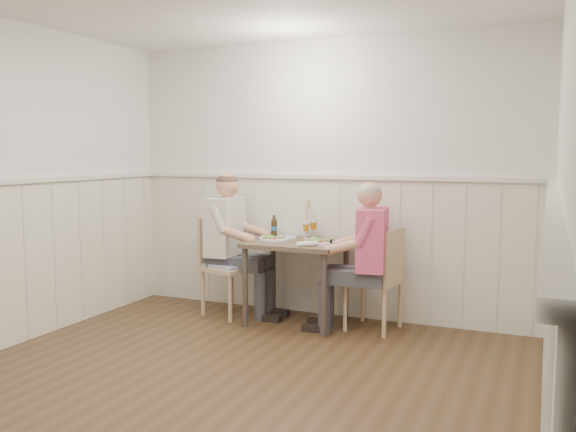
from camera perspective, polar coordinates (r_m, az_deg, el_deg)
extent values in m
plane|color=#46301B|center=(4.05, -7.88, -16.60)|extent=(4.50, 4.50, 0.00)
cube|color=white|center=(5.79, 3.52, 3.49)|extent=(4.00, 0.04, 2.60)
cube|color=white|center=(3.20, 24.06, 0.95)|extent=(0.04, 4.50, 2.60)
cube|color=silver|center=(5.84, 3.43, -2.91)|extent=(3.98, 0.03, 1.30)
cube|color=silver|center=(3.32, 23.31, -10.29)|extent=(0.03, 4.48, 1.30)
cube|color=silver|center=(5.76, 3.42, 3.67)|extent=(3.98, 0.06, 0.04)
cube|color=silver|center=(3.20, 23.53, 1.33)|extent=(0.06, 4.48, 0.04)
cube|color=brown|center=(5.51, 0.82, -2.60)|extent=(0.84, 0.70, 0.04)
cylinder|color=#3F3833|center=(5.46, -4.04, -6.69)|extent=(0.05, 0.05, 0.71)
cylinder|color=#3F3833|center=(5.99, -1.40, -5.54)|extent=(0.05, 0.05, 0.71)
cylinder|color=#3F3833|center=(5.17, 3.39, -7.41)|extent=(0.05, 0.05, 0.71)
cylinder|color=#3F3833|center=(5.72, 5.44, -6.10)|extent=(0.05, 0.05, 0.71)
cube|color=tan|center=(5.40, 7.98, -6.02)|extent=(0.48, 0.48, 0.04)
cube|color=#5F71AA|center=(5.39, 7.99, -5.65)|extent=(0.43, 0.43, 0.03)
cube|color=tan|center=(5.29, 9.93, -3.64)|extent=(0.09, 0.42, 0.44)
cylinder|color=tan|center=(5.22, 8.99, -9.01)|extent=(0.04, 0.04, 0.41)
cylinder|color=tan|center=(5.37, 5.37, -8.55)|extent=(0.04, 0.04, 0.41)
cylinder|color=tan|center=(5.55, 10.44, -8.14)|extent=(0.04, 0.04, 0.41)
cylinder|color=tan|center=(5.69, 6.99, -7.74)|extent=(0.04, 0.04, 0.41)
cube|color=tan|center=(5.85, -5.39, -4.88)|extent=(0.55, 0.55, 0.04)
cube|color=#5F71AA|center=(5.84, -5.40, -4.53)|extent=(0.50, 0.50, 0.03)
cube|color=tan|center=(5.95, -6.74, -2.25)|extent=(0.17, 0.43, 0.46)
cylinder|color=tan|center=(6.16, -5.31, -6.57)|extent=(0.04, 0.04, 0.43)
cylinder|color=tan|center=(5.90, -2.76, -7.12)|extent=(0.04, 0.04, 0.43)
cylinder|color=tan|center=(5.91, -7.98, -7.14)|extent=(0.04, 0.04, 0.43)
cylinder|color=tan|center=(5.64, -5.44, -7.75)|extent=(0.04, 0.04, 0.43)
cube|color=#3F3F47|center=(5.35, 7.60, -8.51)|extent=(0.48, 0.45, 0.43)
cube|color=#3F3F47|center=(5.32, 5.57, -5.55)|extent=(0.45, 0.40, 0.13)
cube|color=#E1578F|center=(5.24, 7.69, -2.17)|extent=(0.29, 0.45, 0.53)
sphere|color=tan|center=(5.20, 7.75, 1.99)|extent=(0.21, 0.21, 0.21)
sphere|color=#A5A5A0|center=(5.19, 7.76, 2.31)|extent=(0.20, 0.20, 0.20)
cube|color=black|center=(5.29, 3.96, -2.00)|extent=(0.03, 0.07, 0.13)
cube|color=#3F3F47|center=(5.94, -5.68, -6.94)|extent=(0.45, 0.41, 0.45)
cube|color=#3F3F47|center=(5.79, -3.95, -4.37)|extent=(0.43, 0.37, 0.13)
cube|color=silver|center=(5.83, -5.75, -0.98)|extent=(0.25, 0.45, 0.55)
sphere|color=tan|center=(5.80, -5.79, 2.91)|extent=(0.22, 0.22, 0.22)
sphere|color=#4C3828|center=(5.80, -5.79, 3.21)|extent=(0.21, 0.21, 0.21)
cylinder|color=white|center=(5.38, 3.11, -2.48)|extent=(0.30, 0.30, 0.02)
ellipsoid|color=#3F722D|center=(5.36, 2.54, -2.10)|extent=(0.15, 0.12, 0.06)
sphere|color=#9E915A|center=(5.36, 3.83, -2.18)|extent=(0.04, 0.04, 0.04)
cube|color=#8F3F43|center=(5.43, 3.58, -2.22)|extent=(0.09, 0.06, 0.01)
cylinder|color=white|center=(5.41, 4.19, -2.15)|extent=(0.06, 0.06, 0.03)
cylinder|color=white|center=(5.58, -1.26, -2.18)|extent=(0.27, 0.27, 0.02)
ellipsoid|color=#3F722D|center=(5.56, -1.76, -1.86)|extent=(0.13, 0.11, 0.05)
sphere|color=#9E915A|center=(5.56, -0.66, -1.93)|extent=(0.04, 0.04, 0.04)
cylinder|color=silver|center=(5.72, 2.39, -2.03)|extent=(0.06, 0.06, 0.01)
cylinder|color=silver|center=(5.72, 2.39, -1.62)|extent=(0.01, 0.01, 0.08)
cone|color=#C37910|center=(5.71, 2.39, -0.93)|extent=(0.07, 0.07, 0.07)
cylinder|color=silver|center=(5.70, 2.39, -0.44)|extent=(0.07, 0.07, 0.03)
cylinder|color=silver|center=(5.65, 1.69, -2.13)|extent=(0.06, 0.06, 0.01)
cylinder|color=silver|center=(5.65, 1.69, -1.74)|extent=(0.01, 0.01, 0.07)
cone|color=#C37910|center=(5.64, 1.69, -1.08)|extent=(0.07, 0.07, 0.07)
cylinder|color=silver|center=(5.63, 1.69, -0.61)|extent=(0.07, 0.07, 0.03)
cylinder|color=#2F210F|center=(5.80, -1.31, -1.20)|extent=(0.06, 0.06, 0.15)
cone|color=#2F210F|center=(5.79, -1.31, -0.29)|extent=(0.06, 0.06, 0.04)
cylinder|color=#2F210F|center=(5.79, -1.31, -0.03)|extent=(0.02, 0.02, 0.03)
cylinder|color=#275493|center=(5.80, -1.31, -1.16)|extent=(0.06, 0.06, 0.04)
cylinder|color=white|center=(5.21, 1.80, -2.63)|extent=(0.17, 0.16, 0.04)
cylinder|color=silver|center=(5.76, 1.69, -1.62)|extent=(0.04, 0.04, 0.08)
cylinder|color=tan|center=(5.75, 1.69, -0.27)|extent=(0.02, 0.02, 0.25)
cone|color=tan|center=(5.73, 1.70, 1.29)|extent=(0.04, 0.04, 0.09)
cube|color=#5F71AA|center=(5.79, -0.90, -1.94)|extent=(0.40, 0.36, 0.01)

